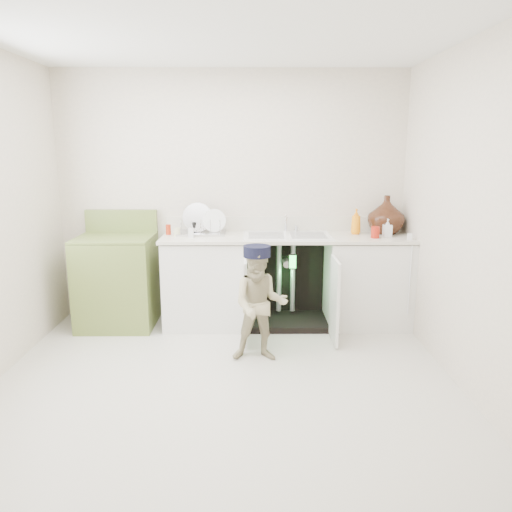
{
  "coord_description": "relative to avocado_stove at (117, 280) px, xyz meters",
  "views": [
    {
      "loc": [
        0.22,
        -3.59,
        1.75
      ],
      "look_at": [
        0.24,
        0.7,
        0.81
      ],
      "focal_mm": 35.0,
      "sensor_mm": 36.0,
      "label": 1
    }
  ],
  "objects": [
    {
      "name": "ground",
      "position": [
        1.13,
        -1.18,
        -0.46
      ],
      "size": [
        3.5,
        3.5,
        0.0
      ],
      "primitive_type": "plane",
      "color": "beige",
      "rests_on": "ground"
    },
    {
      "name": "room_shell",
      "position": [
        1.13,
        -1.18,
        0.79
      ],
      "size": [
        6.0,
        5.5,
        1.26
      ],
      "color": "beige",
      "rests_on": "ground"
    },
    {
      "name": "counter_run",
      "position": [
        1.72,
        0.03,
        0.02
      ],
      "size": [
        2.44,
        1.02,
        1.28
      ],
      "color": "silver",
      "rests_on": "ground"
    },
    {
      "name": "avocado_stove",
      "position": [
        0.0,
        0.0,
        0.0
      ],
      "size": [
        0.72,
        0.65,
        1.12
      ],
      "color": "olive",
      "rests_on": "ground"
    },
    {
      "name": "repair_worker",
      "position": [
        1.4,
        -0.85,
        0.03
      ],
      "size": [
        0.58,
        0.72,
        0.97
      ],
      "rotation": [
        0.0,
        0.0,
        -0.02
      ],
      "color": "tan",
      "rests_on": "ground"
    }
  ]
}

